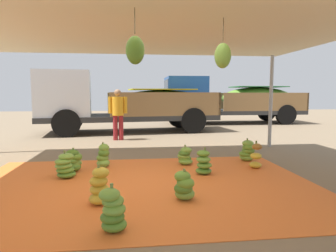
% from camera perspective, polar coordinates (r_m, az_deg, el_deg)
% --- Properties ---
extents(ground_plane, '(40.00, 40.00, 0.00)m').
position_cam_1_polar(ground_plane, '(8.06, -5.54, -4.89)').
color(ground_plane, '#7F6B51').
extents(tarp_orange, '(5.85, 4.08, 0.01)m').
position_cam_1_polar(tarp_orange, '(5.15, -4.74, -11.20)').
color(tarp_orange, orange).
rests_on(tarp_orange, ground).
extents(tent_canopy, '(8.00, 7.00, 2.68)m').
position_cam_1_polar(tent_canopy, '(4.94, -4.90, 18.57)').
color(tent_canopy, '#9EA0A5').
rests_on(tent_canopy, ground).
extents(banana_bunch_0, '(0.40, 0.40, 0.52)m').
position_cam_1_polar(banana_bunch_0, '(5.78, 6.82, -7.04)').
color(banana_bunch_0, '#518428').
rests_on(banana_bunch_0, tarp_orange).
extents(banana_bunch_1, '(0.41, 0.42, 0.52)m').
position_cam_1_polar(banana_bunch_1, '(7.10, 14.86, -4.66)').
color(banana_bunch_1, '#75A83D').
rests_on(banana_bunch_1, tarp_orange).
extents(banana_bunch_3, '(0.49, 0.47, 0.51)m').
position_cam_1_polar(banana_bunch_3, '(5.82, -19.04, -7.30)').
color(banana_bunch_3, '#518428').
rests_on(banana_bunch_3, tarp_orange).
extents(banana_bunch_4, '(0.37, 0.38, 0.52)m').
position_cam_1_polar(banana_bunch_4, '(6.42, -12.23, -5.67)').
color(banana_bunch_4, '#75A83D').
rests_on(banana_bunch_4, tarp_orange).
extents(banana_bunch_5, '(0.37, 0.41, 0.56)m').
position_cam_1_polar(banana_bunch_5, '(4.36, -12.93, -11.20)').
color(banana_bunch_5, gold).
rests_on(banana_bunch_5, tarp_orange).
extents(banana_bunch_7, '(0.32, 0.33, 0.58)m').
position_cam_1_polar(banana_bunch_7, '(6.44, 16.43, -5.68)').
color(banana_bunch_7, gold).
rests_on(banana_bunch_7, tarp_orange).
extents(banana_bunch_8, '(0.40, 0.40, 0.46)m').
position_cam_1_polar(banana_bunch_8, '(4.41, 3.10, -11.41)').
color(banana_bunch_8, '#6B9E38').
rests_on(banana_bunch_8, tarp_orange).
extents(banana_bunch_9, '(0.46, 0.48, 0.47)m').
position_cam_1_polar(banana_bunch_9, '(6.25, -17.62, -6.35)').
color(banana_bunch_9, '#518428').
rests_on(banana_bunch_9, tarp_orange).
extents(banana_bunch_10, '(0.44, 0.43, 0.43)m').
position_cam_1_polar(banana_bunch_10, '(6.54, 3.24, -5.79)').
color(banana_bunch_10, '#75A83D').
rests_on(banana_bunch_10, tarp_orange).
extents(banana_bunch_11, '(0.39, 0.38, 0.55)m').
position_cam_1_polar(banana_bunch_11, '(3.51, -10.48, -15.61)').
color(banana_bunch_11, '#518428').
rests_on(banana_bunch_11, tarp_orange).
extents(cargo_truck_main, '(7.16, 3.04, 2.40)m').
position_cam_1_polar(cargo_truck_main, '(12.22, -8.83, 4.43)').
color(cargo_truck_main, '#2D2D2D').
rests_on(cargo_truck_main, ground).
extents(cargo_truck_far, '(7.10, 2.55, 2.40)m').
position_cam_1_polar(cargo_truck_far, '(16.13, 11.51, 4.93)').
color(cargo_truck_far, '#2D2D2D').
rests_on(cargo_truck_far, ground).
extents(worker_0, '(0.62, 0.38, 1.69)m').
position_cam_1_polar(worker_0, '(10.09, -9.52, 2.92)').
color(worker_0, maroon).
rests_on(worker_0, ground).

